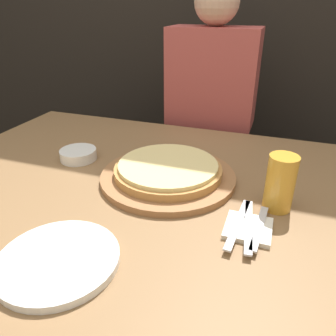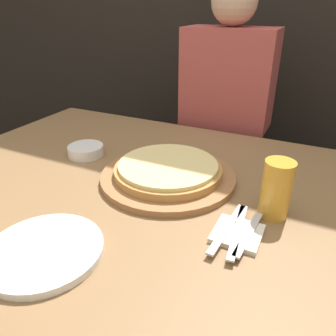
{
  "view_description": "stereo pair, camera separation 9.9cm",
  "coord_description": "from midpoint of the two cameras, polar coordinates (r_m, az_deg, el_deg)",
  "views": [
    {
      "loc": [
        0.3,
        -0.77,
        1.2
      ],
      "look_at": [
        0.01,
        0.07,
        0.75
      ],
      "focal_mm": 35.0,
      "sensor_mm": 36.0,
      "label": 1
    },
    {
      "loc": [
        0.39,
        -0.73,
        1.2
      ],
      "look_at": [
        0.01,
        0.07,
        0.75
      ],
      "focal_mm": 35.0,
      "sensor_mm": 36.0,
      "label": 2
    }
  ],
  "objects": [
    {
      "name": "dining_table",
      "position": [
        1.18,
        0.52,
        -18.74
      ],
      "size": [
        1.56,
        1.1,
        0.71
      ],
      "color": "olive",
      "rests_on": "ground_plane"
    },
    {
      "name": "pizza_on_board",
      "position": [
        1.0,
        2.84,
        -0.88
      ],
      "size": [
        0.41,
        0.41,
        0.06
      ],
      "color": "#99663D",
      "rests_on": "dining_table"
    },
    {
      "name": "beer_glass",
      "position": [
        0.87,
        21.57,
        -3.16
      ],
      "size": [
        0.07,
        0.07,
        0.15
      ],
      "color": "gold",
      "rests_on": "dining_table"
    },
    {
      "name": "dinner_plate",
      "position": [
        0.76,
        -17.25,
        -13.8
      ],
      "size": [
        0.26,
        0.26,
        0.02
      ],
      "color": "white",
      "rests_on": "dining_table"
    },
    {
      "name": "side_bowl",
      "position": [
        1.19,
        -11.84,
        2.95
      ],
      "size": [
        0.12,
        0.12,
        0.04
      ],
      "color": "white",
      "rests_on": "dining_table"
    },
    {
      "name": "napkin_stack",
      "position": [
        0.81,
        15.54,
        -11.06
      ],
      "size": [
        0.11,
        0.11,
        0.01
      ],
      "color": "silver",
      "rests_on": "dining_table"
    },
    {
      "name": "fork",
      "position": [
        0.81,
        13.86,
        -10.19
      ],
      "size": [
        0.03,
        0.22,
        0.0
      ],
      "color": "silver",
      "rests_on": "napkin_stack"
    },
    {
      "name": "dinner_knife",
      "position": [
        0.8,
        15.62,
        -10.58
      ],
      "size": [
        0.04,
        0.22,
        0.0
      ],
      "color": "silver",
      "rests_on": "napkin_stack"
    },
    {
      "name": "spoon",
      "position": [
        0.8,
        17.38,
        -10.96
      ],
      "size": [
        0.03,
        0.18,
        0.0
      ],
      "color": "silver",
      "rests_on": "napkin_stack"
    },
    {
      "name": "diner_person",
      "position": [
        1.6,
        11.53,
        5.55
      ],
      "size": [
        0.39,
        0.2,
        1.3
      ],
      "color": "#33333D",
      "rests_on": "ground_plane"
    }
  ]
}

